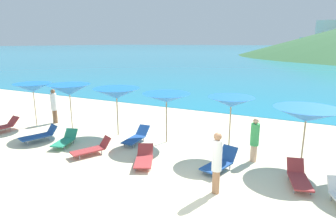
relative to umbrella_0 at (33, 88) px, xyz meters
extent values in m
cube|color=beige|center=(10.06, 6.33, -2.20)|extent=(50.00, 100.00, 0.30)
cube|color=teal|center=(10.06, 227.05, -2.04)|extent=(650.00, 440.00, 0.02)
cylinder|color=#9E7F59|center=(0.00, 0.00, -0.97)|extent=(0.04, 0.04, 2.16)
cone|color=blue|center=(0.00, 0.00, 0.00)|extent=(1.96, 1.96, 0.44)
sphere|color=#9E7F59|center=(0.00, 0.00, 0.14)|extent=(0.07, 0.07, 0.07)
cylinder|color=#9E7F59|center=(2.53, 0.01, -0.92)|extent=(0.04, 0.04, 2.25)
cone|color=blue|center=(2.53, 0.01, 0.07)|extent=(2.03, 2.03, 0.50)
sphere|color=#9E7F59|center=(2.53, 0.01, 0.23)|extent=(0.07, 0.07, 0.07)
cylinder|color=#9E7F59|center=(4.81, 0.68, -0.98)|extent=(0.06, 0.06, 2.14)
cone|color=blue|center=(4.81, 0.68, -0.03)|extent=(2.25, 2.25, 0.48)
sphere|color=#9E7F59|center=(4.81, 0.68, 0.12)|extent=(0.07, 0.07, 0.07)
cylinder|color=#9E7F59|center=(7.36, 0.77, -1.00)|extent=(0.06, 0.06, 2.10)
cone|color=blue|center=(7.36, 0.77, -0.05)|extent=(2.24, 2.24, 0.38)
sphere|color=#9E7F59|center=(7.36, 0.77, 0.08)|extent=(0.07, 0.07, 0.07)
cylinder|color=#9E7F59|center=(10.22, 0.60, -0.94)|extent=(0.05, 0.05, 2.21)
cone|color=blue|center=(10.22, 0.60, 0.07)|extent=(1.94, 1.94, 0.38)
sphere|color=#9E7F59|center=(10.22, 0.60, 0.20)|extent=(0.07, 0.07, 0.07)
cylinder|color=#9E7F59|center=(12.85, 0.65, -1.04)|extent=(0.06, 0.06, 2.02)
cone|color=blue|center=(12.85, 0.65, -0.15)|extent=(2.33, 2.33, 0.49)
sphere|color=#9E7F59|center=(12.85, 0.65, 0.00)|extent=(0.07, 0.07, 0.07)
cylinder|color=gray|center=(13.72, -1.56, -1.96)|extent=(0.04, 0.04, 0.18)
cube|color=#1E478C|center=(6.22, -0.14, -1.83)|extent=(0.61, 1.25, 0.05)
cube|color=#1E478C|center=(6.18, 0.70, -1.65)|extent=(0.54, 0.52, 0.41)
cylinder|color=gray|center=(6.01, -0.55, -1.95)|extent=(0.04, 0.04, 0.19)
cylinder|color=gray|center=(6.47, -0.52, -1.95)|extent=(0.04, 0.04, 0.19)
cylinder|color=gray|center=(5.97, 0.31, -1.95)|extent=(0.04, 0.04, 0.19)
cylinder|color=gray|center=(6.44, 0.33, -1.95)|extent=(0.04, 0.04, 0.19)
cube|color=#A53333|center=(5.32, -2.04, -1.84)|extent=(1.03, 1.36, 0.05)
cube|color=#A53333|center=(5.66, -1.35, -1.64)|extent=(0.59, 0.51, 0.43)
cylinder|color=gray|center=(4.94, -2.30, -1.96)|extent=(0.04, 0.04, 0.18)
cylinder|color=gray|center=(5.34, -2.50, -1.96)|extent=(0.04, 0.04, 0.18)
cylinder|color=gray|center=(5.33, -1.51, -1.96)|extent=(0.04, 0.04, 0.18)
cylinder|color=gray|center=(5.74, -1.71, -1.96)|extent=(0.04, 0.04, 0.18)
cube|color=#1E478C|center=(10.28, -1.22, -1.82)|extent=(0.91, 1.34, 0.05)
cube|color=#1E478C|center=(10.48, -0.47, -1.59)|extent=(0.66, 0.51, 0.50)
cylinder|color=gray|center=(9.92, -1.52, -1.95)|extent=(0.04, 0.04, 0.20)
cylinder|color=gray|center=(10.42, -1.66, -1.95)|extent=(0.04, 0.04, 0.20)
cylinder|color=gray|center=(10.15, -0.70, -1.95)|extent=(0.04, 0.04, 0.20)
cylinder|color=gray|center=(10.65, -0.83, -1.95)|extent=(0.04, 0.04, 0.20)
cube|color=#A53333|center=(7.82, -1.94, -1.86)|extent=(1.04, 1.28, 0.05)
cube|color=#A53333|center=(7.49, -1.26, -1.68)|extent=(0.70, 0.62, 0.39)
cylinder|color=gray|center=(7.74, -2.37, -1.96)|extent=(0.04, 0.04, 0.16)
cylinder|color=gray|center=(8.20, -2.15, -1.96)|extent=(0.04, 0.04, 0.16)
cylinder|color=gray|center=(7.40, -1.66, -1.96)|extent=(0.04, 0.04, 0.16)
cylinder|color=gray|center=(7.86, -1.43, -1.96)|extent=(0.04, 0.04, 0.16)
cube|color=#1E478C|center=(2.17, -1.86, -1.79)|extent=(1.01, 1.41, 0.05)
cube|color=#1E478C|center=(2.43, -1.13, -1.60)|extent=(0.65, 0.48, 0.41)
cylinder|color=gray|center=(1.79, -2.16, -1.93)|extent=(0.04, 0.04, 0.23)
cylinder|color=gray|center=(2.28, -2.33, -1.93)|extent=(0.04, 0.04, 0.23)
cylinder|color=gray|center=(2.09, -1.31, -1.93)|extent=(0.04, 0.04, 0.23)
cylinder|color=gray|center=(2.58, -1.49, -1.93)|extent=(0.04, 0.04, 0.23)
cube|color=#A53333|center=(12.88, -1.14, -1.83)|extent=(0.83, 1.32, 0.05)
cube|color=#A53333|center=(12.70, -0.41, -1.63)|extent=(0.59, 0.45, 0.43)
cylinder|color=gray|center=(12.75, -1.58, -1.95)|extent=(0.04, 0.04, 0.19)
cylinder|color=gray|center=(13.21, -1.46, -1.95)|extent=(0.04, 0.04, 0.19)
cylinder|color=gray|center=(12.54, -0.75, -1.95)|extent=(0.04, 0.04, 0.19)
cylinder|color=gray|center=(13.00, -0.63, -1.95)|extent=(0.04, 0.04, 0.19)
cube|color=#268C66|center=(3.72, -1.75, -1.85)|extent=(0.86, 1.23, 0.05)
cube|color=#268C66|center=(3.52, -1.07, -1.66)|extent=(0.61, 0.47, 0.40)
cylinder|color=gray|center=(3.59, -2.14, -1.96)|extent=(0.04, 0.04, 0.17)
cylinder|color=gray|center=(4.05, -2.01, -1.96)|extent=(0.04, 0.04, 0.17)
cylinder|color=gray|center=(3.37, -1.40, -1.96)|extent=(0.04, 0.04, 0.17)
cylinder|color=gray|center=(3.83, -1.26, -1.96)|extent=(0.04, 0.04, 0.17)
cube|color=#A53333|center=(-0.50, -0.96, -1.60)|extent=(0.60, 0.48, 0.42)
cylinder|color=gray|center=(-0.79, -1.26, -1.93)|extent=(0.04, 0.04, 0.22)
cylinder|color=gray|center=(-0.29, -1.32, -1.93)|extent=(0.04, 0.04, 0.22)
cylinder|color=#DBAA84|center=(11.23, 0.30, -1.73)|extent=(0.24, 0.24, 0.64)
cylinder|color=#3FB259|center=(11.23, 0.30, -0.99)|extent=(0.32, 0.32, 0.83)
sphere|color=#DBAA84|center=(11.23, 0.30, -0.49)|extent=(0.21, 0.21, 0.21)
cylinder|color=#A3704C|center=(10.68, -2.58, -1.69)|extent=(0.22, 0.22, 0.72)
cylinder|color=white|center=(10.68, -2.58, -0.86)|extent=(0.29, 0.29, 0.93)
sphere|color=#A3704C|center=(10.68, -2.58, -0.30)|extent=(0.23, 0.23, 0.23)
cylinder|color=brown|center=(0.47, 0.84, -1.69)|extent=(0.25, 0.25, 0.72)
cylinder|color=white|center=(0.47, 0.84, -0.86)|extent=(0.33, 0.33, 0.94)
sphere|color=brown|center=(0.47, 0.84, -0.28)|extent=(0.23, 0.23, 0.23)
camera|label=1|loc=(12.85, -10.11, 2.29)|focal=30.79mm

